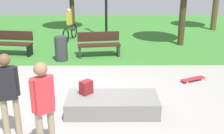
{
  "coord_description": "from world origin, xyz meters",
  "views": [
    {
      "loc": [
        0.95,
        -6.85,
        3.12
      ],
      "look_at": [
        1.0,
        0.09,
        0.72
      ],
      "focal_mm": 44.98,
      "sensor_mm": 36.0,
      "label": 1
    }
  ],
  "objects": [
    {
      "name": "grass_lawn",
      "position": [
        0.0,
        8.17,
        0.0
      ],
      "size": [
        26.6,
        11.66,
        0.01
      ],
      "primitive_type": "cube",
      "color": "#387A2D",
      "rests_on": "ground_plane"
    },
    {
      "name": "skater_performing_trick",
      "position": [
        -0.18,
        -2.58,
        1.01
      ],
      "size": [
        0.37,
        0.36,
        1.73
      ],
      "color": "tan",
      "rests_on": "ground_plane"
    },
    {
      "name": "cyclist_on_bicycle",
      "position": [
        -0.93,
        6.04,
        0.63
      ],
      "size": [
        0.45,
        1.79,
        1.52
      ],
      "color": "black",
      "rests_on": "ground_plane"
    },
    {
      "name": "concrete_ledge",
      "position": [
        1.0,
        -1.01,
        0.19
      ],
      "size": [
        2.11,
        0.97,
        0.38
      ],
      "primitive_type": "cube",
      "color": "gray",
      "rests_on": "ground_plane"
    },
    {
      "name": "trash_bin",
      "position": [
        -0.83,
        2.94,
        0.44
      ],
      "size": [
        0.46,
        0.46,
        0.89
      ],
      "primitive_type": "cylinder",
      "color": "#333338",
      "rests_on": "ground_plane"
    },
    {
      "name": "ground_plane",
      "position": [
        0.0,
        0.0,
        0.0
      ],
      "size": [
        28.0,
        28.0,
        0.0
      ],
      "primitive_type": "plane",
      "color": "#9E9993"
    },
    {
      "name": "park_bench_near_path",
      "position": [
        -2.86,
        3.72,
        0.48
      ],
      "size": [
        1.65,
        0.69,
        0.91
      ],
      "color": "#331E14",
      "rests_on": "ground_plane"
    },
    {
      "name": "skater_watching",
      "position": [
        -0.96,
        -2.04,
        1.0
      ],
      "size": [
        0.42,
        0.27,
        1.71
      ],
      "color": "tan",
      "rests_on": "ground_plane"
    },
    {
      "name": "skateboard_spare",
      "position": [
        3.41,
        0.9,
        0.06
      ],
      "size": [
        0.81,
        0.52,
        0.08
      ],
      "color": "#A5262D",
      "rests_on": "ground_plane"
    },
    {
      "name": "park_bench_near_lamppost",
      "position": [
        0.52,
        3.51,
        0.48
      ],
      "size": [
        1.65,
        0.69,
        0.91
      ],
      "color": "#331E14",
      "rests_on": "ground_plane"
    },
    {
      "name": "backpack_on_ledge",
      "position": [
        0.39,
        -0.83,
        0.54
      ],
      "size": [
        0.34,
        0.34,
        0.32
      ],
      "primitive_type": "cube",
      "rotation": [
        0.0,
        0.0,
        3.98
      ],
      "color": "maroon",
      "rests_on": "concrete_ledge"
    }
  ]
}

